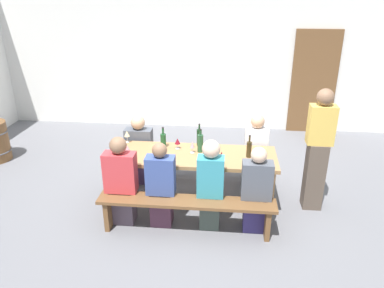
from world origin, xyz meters
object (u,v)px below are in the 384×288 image
at_px(tasting_table, 192,159).
at_px(wine_glass_1, 177,141).
at_px(seated_guest_near_3, 256,192).
at_px(wine_bottle_3, 249,149).
at_px(seated_guest_near_0, 121,183).
at_px(seated_guest_near_2, 210,186).
at_px(wine_bottle_2, 199,137).
at_px(bench_near, 186,207).
at_px(wine_bottle_1, 200,143).
at_px(seated_guest_near_1, 161,187).
at_px(wine_glass_0, 193,145).
at_px(wooden_door, 314,83).
at_px(wine_bottle_0, 163,140).
at_px(bench_far, 196,159).
at_px(wine_glass_4, 127,134).
at_px(seated_guest_far_1, 255,154).
at_px(seated_guest_far_0, 139,151).
at_px(wine_glass_3, 221,156).
at_px(wine_glass_2, 127,149).
at_px(standing_host, 318,152).

xyz_separation_m(tasting_table, wine_glass_1, (-0.22, 0.17, 0.18)).
bearing_deg(seated_guest_near_3, wine_bottle_3, 8.97).
distance_m(seated_guest_near_0, seated_guest_near_2, 1.12).
bearing_deg(seated_guest_near_2, wine_bottle_2, 13.61).
xyz_separation_m(bench_near, wine_bottle_3, (0.76, 0.68, 0.50)).
height_order(tasting_table, wine_glass_1, wine_glass_1).
xyz_separation_m(wine_bottle_1, seated_guest_near_1, (-0.44, -0.64, -0.35)).
relative_size(wine_bottle_1, wine_glass_0, 2.04).
height_order(wine_bottle_1, wine_glass_0, wine_bottle_1).
distance_m(wooden_door, bench_near, 4.43).
relative_size(wine_bottle_0, seated_guest_near_1, 0.27).
relative_size(wooden_door, seated_guest_near_2, 1.77).
relative_size(bench_far, wine_glass_4, 12.42).
bearing_deg(seated_guest_far_1, seated_guest_near_2, -29.45).
height_order(wine_bottle_1, seated_guest_far_0, seated_guest_far_0).
bearing_deg(seated_guest_near_2, bench_far, 12.85).
distance_m(seated_guest_near_2, seated_guest_near_3, 0.56).
bearing_deg(seated_guest_near_1, wine_bottle_3, -64.08).
xyz_separation_m(wine_bottle_3, wine_glass_1, (-0.98, 0.18, -0.01)).
distance_m(wine_bottle_2, wine_glass_0, 0.28).
bearing_deg(wine_bottle_3, seated_guest_far_0, 161.26).
bearing_deg(seated_guest_far_0, wooden_door, 130.11).
height_order(wine_glass_3, wine_glass_4, wine_glass_3).
relative_size(tasting_table, wine_glass_3, 12.41).
bearing_deg(wine_bottle_0, wine_bottle_2, 15.21).
bearing_deg(seated_guest_far_1, bench_far, -99.56).
relative_size(wine_bottle_3, seated_guest_near_2, 0.26).
bearing_deg(seated_guest_near_1, seated_guest_far_1, -48.62).
height_order(tasting_table, wine_bottle_2, wine_bottle_2).
distance_m(wine_bottle_0, seated_guest_near_2, 1.05).
bearing_deg(bench_far, bench_near, -90.00).
height_order(wine_glass_1, seated_guest_far_1, seated_guest_far_1).
distance_m(bench_far, seated_guest_near_1, 1.29).
xyz_separation_m(wooden_door, seated_guest_near_0, (-3.02, -3.64, -0.49)).
relative_size(wine_bottle_2, wine_glass_2, 1.90).
distance_m(wine_bottle_0, wine_bottle_2, 0.51).
bearing_deg(wine_bottle_1, seated_guest_near_0, -146.03).
xyz_separation_m(bench_far, standing_host, (1.66, -0.62, 0.47)).
relative_size(wine_glass_2, seated_guest_near_2, 0.14).
height_order(wine_glass_3, seated_guest_near_3, seated_guest_near_3).
bearing_deg(bench_far, seated_guest_near_0, -124.39).
xyz_separation_m(wine_bottle_2, seated_guest_far_1, (0.82, 0.21, -0.32)).
distance_m(seated_guest_near_3, seated_guest_far_1, 1.08).
height_order(bench_near, seated_guest_near_2, seated_guest_near_2).
relative_size(wine_bottle_1, standing_host, 0.20).
height_order(wooden_door, wine_bottle_1, wooden_door).
bearing_deg(standing_host, wine_glass_0, 0.59).
bearing_deg(wine_bottle_3, seated_guest_near_2, -131.88).
xyz_separation_m(wine_glass_0, wine_glass_3, (0.40, -0.33, 0.02)).
xyz_separation_m(wooden_door, wine_bottle_2, (-2.11, -2.77, -0.17)).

